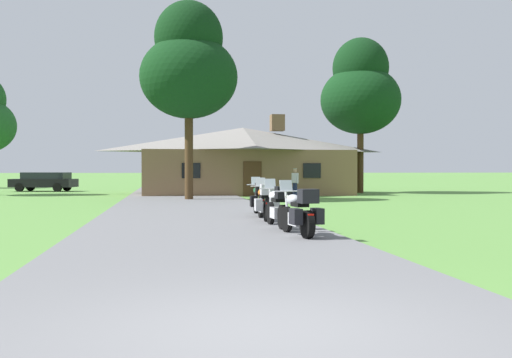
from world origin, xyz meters
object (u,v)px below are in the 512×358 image
(motorcycle_white_second_in_row, at_px, (278,207))
(motorcycle_orange_third_in_row, at_px, (265,202))
(motorcycle_green_farthest_in_row, at_px, (260,199))
(tree_right_of_lodge, at_px, (361,91))
(parked_black_suv_far_left, at_px, (44,181))
(motorcycle_silver_nearest_to_camera, at_px, (300,213))
(tree_by_lodge_front, at_px, (189,66))
(bystander_white_shirt_near_lodge, at_px, (295,181))

(motorcycle_white_second_in_row, distance_m, motorcycle_orange_third_in_row, 2.21)
(motorcycle_green_farthest_in_row, bearing_deg, tree_right_of_lodge, 63.87)
(motorcycle_orange_third_in_row, bearing_deg, parked_black_suv_far_left, 114.68)
(motorcycle_silver_nearest_to_camera, xyz_separation_m, parked_black_suv_far_left, (-12.05, 31.95, 0.17))
(motorcycle_green_farthest_in_row, bearing_deg, motorcycle_orange_third_in_row, -92.69)
(motorcycle_green_farthest_in_row, relative_size, tree_by_lodge_front, 0.20)
(motorcycle_orange_third_in_row, height_order, bystander_white_shirt_near_lodge, bystander_white_shirt_near_lodge)
(motorcycle_green_farthest_in_row, relative_size, tree_right_of_lodge, 0.20)
(motorcycle_green_farthest_in_row, relative_size, bystander_white_shirt_near_lodge, 1.24)
(tree_right_of_lodge, xyz_separation_m, parked_black_suv_far_left, (-22.13, 6.19, -6.26))
(motorcycle_white_second_in_row, distance_m, parked_black_suv_far_left, 32.05)
(bystander_white_shirt_near_lodge, xyz_separation_m, tree_by_lodge_front, (-6.03, -1.58, 6.10))
(motorcycle_silver_nearest_to_camera, relative_size, motorcycle_green_farthest_in_row, 1.00)
(motorcycle_silver_nearest_to_camera, xyz_separation_m, motorcycle_white_second_in_row, (-0.11, 2.21, 0.01))
(motorcycle_silver_nearest_to_camera, relative_size, motorcycle_orange_third_in_row, 1.00)
(tree_by_lodge_front, bearing_deg, motorcycle_silver_nearest_to_camera, -83.71)
(motorcycle_green_farthest_in_row, distance_m, parked_black_suv_far_left, 28.30)
(motorcycle_green_farthest_in_row, xyz_separation_m, parked_black_suv_far_left, (-12.08, 25.59, 0.17))
(motorcycle_silver_nearest_to_camera, bearing_deg, tree_by_lodge_front, 88.83)
(motorcycle_orange_third_in_row, relative_size, bystander_white_shirt_near_lodge, 1.24)
(motorcycle_silver_nearest_to_camera, bearing_deg, motorcycle_orange_third_in_row, 83.88)
(tree_right_of_lodge, relative_size, parked_black_suv_far_left, 2.17)
(motorcycle_white_second_in_row, bearing_deg, motorcycle_green_farthest_in_row, 84.73)
(tree_by_lodge_front, bearing_deg, bystander_white_shirt_near_lodge, 14.72)
(parked_black_suv_far_left, bearing_deg, motorcycle_green_farthest_in_row, -141.04)
(motorcycle_white_second_in_row, bearing_deg, bystander_white_shirt_near_lodge, 72.94)
(motorcycle_silver_nearest_to_camera, bearing_deg, parked_black_suv_far_left, 103.21)
(tree_right_of_lodge, distance_m, tree_by_lodge_front, 14.48)
(bystander_white_shirt_near_lodge, height_order, tree_right_of_lodge, tree_right_of_lodge)
(motorcycle_orange_third_in_row, xyz_separation_m, bystander_white_shirt_near_lodge, (4.18, 14.88, 0.34))
(motorcycle_green_farthest_in_row, bearing_deg, motorcycle_white_second_in_row, -90.75)
(motorcycle_silver_nearest_to_camera, xyz_separation_m, motorcycle_orange_third_in_row, (-0.10, 4.42, 0.00))
(parked_black_suv_far_left, bearing_deg, motorcycle_orange_third_in_row, -142.85)
(bystander_white_shirt_near_lodge, relative_size, tree_by_lodge_front, 0.16)
(motorcycle_silver_nearest_to_camera, distance_m, tree_by_lodge_front, 18.95)
(motorcycle_silver_nearest_to_camera, distance_m, parked_black_suv_far_left, 34.15)
(motorcycle_silver_nearest_to_camera, distance_m, motorcycle_white_second_in_row, 2.22)
(motorcycle_orange_third_in_row, height_order, tree_right_of_lodge, tree_right_of_lodge)
(bystander_white_shirt_near_lodge, bearing_deg, motorcycle_white_second_in_row, -40.91)
(motorcycle_white_second_in_row, height_order, tree_right_of_lodge, tree_right_of_lodge)
(motorcycle_green_farthest_in_row, bearing_deg, motorcycle_silver_nearest_to_camera, -89.02)
(motorcycle_orange_third_in_row, relative_size, motorcycle_green_farthest_in_row, 1.00)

